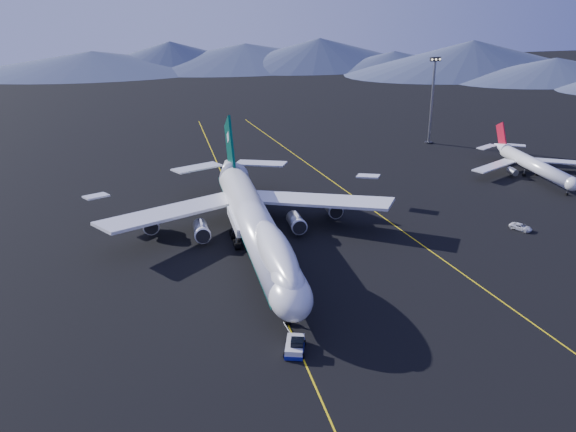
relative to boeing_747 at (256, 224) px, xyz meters
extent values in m
plane|color=black|center=(0.00, -0.03, -5.81)|extent=(500.00, 500.00, 0.00)
cube|color=yellow|center=(0.00, -0.03, -5.80)|extent=(0.25, 220.00, 0.01)
cube|color=yellow|center=(30.00, 9.97, -5.80)|extent=(28.08, 198.09, 0.01)
cone|color=#434D68|center=(-40.81, 231.40, 0.19)|extent=(100.00, 100.00, 12.00)
cone|color=#434D68|center=(36.76, 232.07, 0.19)|extent=(100.00, 100.00, 12.00)
cone|color=#434D68|center=(110.33, 207.46, 0.19)|extent=(100.00, 100.00, 12.00)
cone|color=#434D68|center=(171.87, 160.24, 0.19)|extent=(100.00, 100.00, 12.00)
cylinder|color=silver|center=(0.00, -0.03, -0.21)|extent=(6.50, 56.00, 6.50)
ellipsoid|color=silver|center=(0.00, -28.03, -0.21)|extent=(6.50, 10.40, 6.50)
ellipsoid|color=silver|center=(0.00, -18.53, 2.29)|extent=(5.13, 25.16, 5.85)
cube|color=black|center=(0.00, -30.03, 0.99)|extent=(3.60, 1.61, 1.29)
cone|color=silver|center=(0.00, 32.97, 0.59)|extent=(6.50, 12.00, 6.50)
cube|color=#043E31|center=(0.00, 0.97, -1.11)|extent=(6.24, 60.00, 1.10)
cube|color=silver|center=(0.00, 5.47, -1.31)|extent=(7.50, 13.00, 1.60)
cube|color=silver|center=(-14.50, 11.47, -0.61)|extent=(30.62, 23.28, 2.83)
cube|color=silver|center=(14.50, 11.47, -0.61)|extent=(30.62, 23.28, 2.83)
cylinder|color=slate|center=(-9.50, 7.47, -3.41)|extent=(2.90, 5.50, 2.90)
cylinder|color=slate|center=(-19.00, 13.97, -3.41)|extent=(2.90, 5.50, 2.90)
cylinder|color=slate|center=(9.50, 7.47, -3.41)|extent=(2.90, 5.50, 2.90)
cylinder|color=slate|center=(19.00, 13.97, -3.41)|extent=(2.90, 5.50, 2.90)
cube|color=#043E31|center=(0.00, 31.97, 5.59)|extent=(0.55, 14.11, 15.94)
cube|color=silver|center=(-7.50, 34.47, 0.99)|extent=(12.39, 9.47, 0.98)
cube|color=silver|center=(7.50, 34.47, 0.99)|extent=(12.39, 9.47, 0.98)
cylinder|color=black|center=(0.00, -26.53, -5.26)|extent=(0.90, 1.10, 1.10)
cube|color=silver|center=(-0.68, -33.81, -4.98)|extent=(3.83, 5.40, 1.22)
cube|color=navy|center=(-0.68, -33.81, -5.43)|extent=(4.01, 5.65, 0.56)
cube|color=black|center=(-0.68, -33.81, -4.09)|extent=(2.24, 2.24, 1.00)
cylinder|color=silver|center=(76.86, 28.29, -2.60)|extent=(3.39, 28.53, 3.39)
ellipsoid|color=silver|center=(76.86, 14.03, -2.60)|extent=(3.39, 4.74, 3.39)
cone|color=silver|center=(76.86, 45.23, -2.25)|extent=(3.39, 6.24, 3.39)
cube|color=silver|center=(67.94, 32.75, -3.32)|extent=(14.97, 10.11, 0.31)
cube|color=silver|center=(85.78, 32.75, -3.32)|extent=(14.97, 10.11, 0.31)
cylinder|color=slate|center=(71.96, 30.52, -4.39)|extent=(1.69, 3.12, 1.69)
cylinder|color=slate|center=(81.76, 30.52, -4.39)|extent=(1.69, 3.12, 1.69)
cube|color=maroon|center=(76.86, 45.68, 1.14)|extent=(0.31, 6.08, 7.19)
imported|color=silver|center=(54.72, -1.42, -5.18)|extent=(4.20, 4.99, 1.27)
cylinder|color=black|center=(65.10, 65.85, -5.62)|extent=(2.37, 2.37, 0.39)
cylinder|color=slate|center=(65.10, 65.85, 6.52)|extent=(0.69, 0.69, 24.66)
cube|color=black|center=(65.10, 65.85, 19.15)|extent=(3.16, 0.79, 1.18)
camera|label=1|loc=(-18.91, -108.53, 45.16)|focal=40.00mm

